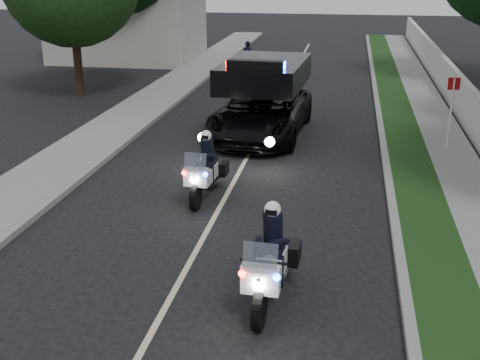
% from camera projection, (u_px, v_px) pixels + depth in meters
% --- Properties ---
extents(ground, '(120.00, 120.00, 0.00)m').
position_uv_depth(ground, '(172.00, 296.00, 11.02)').
color(ground, black).
rests_on(ground, ground).
extents(curb_right, '(0.20, 60.00, 0.15)m').
position_uv_depth(curb_right, '(383.00, 146.00, 19.59)').
color(curb_right, gray).
rests_on(curb_right, ground).
extents(grass_verge, '(1.20, 60.00, 0.16)m').
position_uv_depth(grass_verge, '(406.00, 147.00, 19.48)').
color(grass_verge, '#193814').
rests_on(grass_verge, ground).
extents(sidewalk_right, '(1.40, 60.00, 0.16)m').
position_uv_depth(sidewalk_right, '(449.00, 149.00, 19.26)').
color(sidewalk_right, gray).
rests_on(sidewalk_right, ground).
extents(curb_left, '(0.20, 60.00, 0.15)m').
position_uv_depth(curb_left, '(136.00, 134.00, 20.93)').
color(curb_left, gray).
rests_on(curb_left, ground).
extents(sidewalk_left, '(2.00, 60.00, 0.16)m').
position_uv_depth(sidewalk_left, '(106.00, 132.00, 21.11)').
color(sidewalk_left, gray).
rests_on(sidewalk_left, ground).
extents(lane_marking, '(0.12, 50.00, 0.01)m').
position_uv_depth(lane_marking, '(256.00, 141.00, 20.29)').
color(lane_marking, '#BFB78C').
rests_on(lane_marking, ground).
extents(police_moto_left, '(0.80, 2.04, 1.71)m').
position_uv_depth(police_moto_left, '(206.00, 197.00, 15.58)').
color(police_moto_left, silver).
rests_on(police_moto_left, ground).
extents(police_moto_right, '(0.87, 2.18, 1.82)m').
position_uv_depth(police_moto_right, '(269.00, 300.00, 10.89)').
color(police_moto_right, white).
rests_on(police_moto_right, ground).
extents(police_suv, '(3.10, 6.13, 2.91)m').
position_uv_depth(police_suv, '(262.00, 135.00, 20.99)').
color(police_suv, black).
rests_on(police_suv, ground).
extents(bicycle, '(0.76, 1.67, 0.85)m').
position_uv_depth(bicycle, '(247.00, 76.00, 31.54)').
color(bicycle, black).
rests_on(bicycle, ground).
extents(cyclist, '(0.59, 0.41, 1.58)m').
position_uv_depth(cyclist, '(247.00, 76.00, 31.54)').
color(cyclist, black).
rests_on(cyclist, ground).
extents(sign_post, '(0.44, 0.44, 2.41)m').
position_uv_depth(sign_post, '(446.00, 153.00, 19.14)').
color(sign_post, '#9D0B11').
rests_on(sign_post, ground).
extents(tree_left_near, '(7.70, 7.70, 9.66)m').
position_uv_depth(tree_left_near, '(81.00, 95.00, 27.12)').
color(tree_left_near, '#1E4216').
rests_on(tree_left_near, ground).
extents(tree_left_far, '(7.34, 7.34, 11.67)m').
position_uv_depth(tree_left_far, '(133.00, 64.00, 35.16)').
color(tree_left_far, black).
rests_on(tree_left_far, ground).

